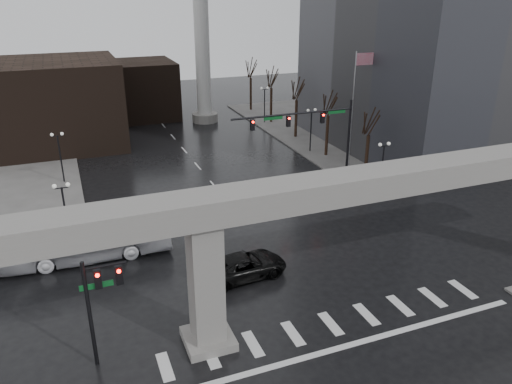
# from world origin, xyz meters

# --- Properties ---
(ground) EXTENTS (160.00, 160.00, 0.00)m
(ground) POSITION_xyz_m (0.00, 0.00, 0.00)
(ground) COLOR black
(ground) RESTS_ON ground
(sidewalk_ne) EXTENTS (28.00, 36.00, 0.15)m
(sidewalk_ne) POSITION_xyz_m (26.00, 36.00, 0.07)
(sidewalk_ne) COLOR slate
(sidewalk_ne) RESTS_ON ground
(elevated_guideway) EXTENTS (48.00, 2.60, 8.70)m
(elevated_guideway) POSITION_xyz_m (1.26, 0.00, 6.88)
(elevated_guideway) COLOR gray
(elevated_guideway) RESTS_ON ground
(building_far_left) EXTENTS (16.00, 14.00, 10.00)m
(building_far_left) POSITION_xyz_m (-14.00, 42.00, 5.00)
(building_far_left) COLOR black
(building_far_left) RESTS_ON ground
(building_far_mid) EXTENTS (10.00, 10.00, 8.00)m
(building_far_mid) POSITION_xyz_m (-2.00, 52.00, 4.00)
(building_far_mid) COLOR black
(building_far_mid) RESTS_ON ground
(smokestack) EXTENTS (3.60, 3.60, 30.00)m
(smokestack) POSITION_xyz_m (6.00, 46.00, 13.35)
(smokestack) COLOR silver
(smokestack) RESTS_ON ground
(signal_mast_arm) EXTENTS (12.12, 0.43, 8.00)m
(signal_mast_arm) POSITION_xyz_m (8.99, 18.80, 5.83)
(signal_mast_arm) COLOR black
(signal_mast_arm) RESTS_ON ground
(signal_left_pole) EXTENTS (2.30, 0.30, 6.00)m
(signal_left_pole) POSITION_xyz_m (-12.25, 0.50, 4.07)
(signal_left_pole) COLOR black
(signal_left_pole) RESTS_ON ground
(flagpole_assembly) EXTENTS (2.06, 0.12, 12.00)m
(flagpole_assembly) POSITION_xyz_m (15.29, 22.00, 7.53)
(flagpole_assembly) COLOR silver
(flagpole_assembly) RESTS_ON ground
(lamp_right_0) EXTENTS (1.22, 0.32, 5.11)m
(lamp_right_0) POSITION_xyz_m (13.50, 14.00, 3.47)
(lamp_right_0) COLOR black
(lamp_right_0) RESTS_ON ground
(lamp_right_1) EXTENTS (1.22, 0.32, 5.11)m
(lamp_right_1) POSITION_xyz_m (13.50, 28.00, 3.47)
(lamp_right_1) COLOR black
(lamp_right_1) RESTS_ON ground
(lamp_right_2) EXTENTS (1.22, 0.32, 5.11)m
(lamp_right_2) POSITION_xyz_m (13.50, 42.00, 3.47)
(lamp_right_2) COLOR black
(lamp_right_2) RESTS_ON ground
(lamp_left_0) EXTENTS (1.22, 0.32, 5.11)m
(lamp_left_0) POSITION_xyz_m (-13.50, 14.00, 3.47)
(lamp_left_0) COLOR black
(lamp_left_0) RESTS_ON ground
(lamp_left_1) EXTENTS (1.22, 0.32, 5.11)m
(lamp_left_1) POSITION_xyz_m (-13.50, 28.00, 3.47)
(lamp_left_1) COLOR black
(lamp_left_1) RESTS_ON ground
(lamp_left_2) EXTENTS (1.22, 0.32, 5.11)m
(lamp_left_2) POSITION_xyz_m (-13.50, 42.00, 3.47)
(lamp_left_2) COLOR black
(lamp_left_2) RESTS_ON ground
(tree_right_0) EXTENTS (1.09, 1.58, 7.50)m
(tree_right_0) POSITION_xyz_m (14.53, 18.02, 2.79)
(tree_right_0) COLOR black
(tree_right_0) RESTS_ON ground
(tree_right_1) EXTENTS (1.09, 1.61, 7.67)m
(tree_right_1) POSITION_xyz_m (14.53, 26.02, 2.85)
(tree_right_1) COLOR black
(tree_right_1) RESTS_ON ground
(tree_right_2) EXTENTS (1.10, 1.63, 7.85)m
(tree_right_2) POSITION_xyz_m (14.53, 34.02, 2.91)
(tree_right_2) COLOR black
(tree_right_2) RESTS_ON ground
(tree_right_3) EXTENTS (1.11, 1.66, 8.02)m
(tree_right_3) POSITION_xyz_m (14.53, 42.02, 2.98)
(tree_right_3) COLOR black
(tree_right_3) RESTS_ON ground
(tree_right_4) EXTENTS (1.12, 1.69, 8.19)m
(tree_right_4) POSITION_xyz_m (14.53, 50.02, 3.04)
(tree_right_4) COLOR black
(tree_right_4) RESTS_ON ground
(pickup_truck) EXTENTS (6.11, 3.27, 1.63)m
(pickup_truck) POSITION_xyz_m (-2.95, 5.54, 0.82)
(pickup_truck) COLOR black
(pickup_truck) RESTS_ON ground
(city_bus) EXTENTS (12.41, 3.39, 3.43)m
(city_bus) POSITION_xyz_m (-12.75, 11.96, 1.71)
(city_bus) COLOR silver
(city_bus) RESTS_ON ground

